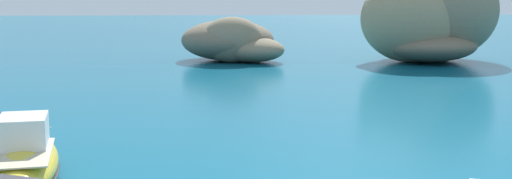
% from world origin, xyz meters
% --- Properties ---
extents(islet_large, '(18.99, 18.32, 11.38)m').
position_xyz_m(islet_large, '(24.51, 57.14, 4.87)').
color(islet_large, '#84755B').
rests_on(islet_large, ground).
extents(islet_small, '(14.89, 14.70, 5.04)m').
position_xyz_m(islet_small, '(2.75, 58.45, 2.18)').
color(islet_small, '#756651').
rests_on(islet_small, ground).
extents(motorboat_yellow, '(4.30, 9.61, 2.73)m').
position_xyz_m(motorboat_yellow, '(-7.54, 10.24, 0.91)').
color(motorboat_yellow, yellow).
rests_on(motorboat_yellow, ground).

